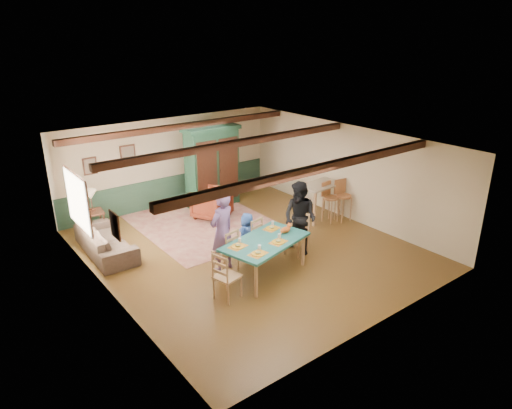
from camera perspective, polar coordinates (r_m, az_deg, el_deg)
floor at (r=11.49m, az=-1.05°, el=-5.47°), size 8.00×8.00×0.00m
wall_back at (r=14.22m, az=-10.76°, el=5.24°), size 7.00×0.02×2.70m
wall_left at (r=9.47m, az=-18.43°, el=-3.61°), size 0.02×8.00×2.70m
wall_right at (r=13.23m, az=11.22°, el=4.01°), size 0.02×8.00×2.70m
ceiling at (r=10.57m, az=-1.15°, el=7.76°), size 7.00×8.00×0.02m
wainscot_back at (r=14.47m, az=-10.48°, el=1.79°), size 6.95×0.03×0.90m
ceiling_beam_front at (r=8.90m, az=7.70°, el=4.45°), size 6.95×0.16×0.16m
ceiling_beam_mid at (r=10.91m, az=-2.40°, el=7.67°), size 6.95×0.16×0.16m
ceiling_beam_back at (r=13.07m, az=-9.09°, el=9.65°), size 6.95×0.16×0.16m
window_left at (r=10.93m, az=-21.46°, el=0.42°), size 0.06×1.60×1.30m
picture_left_wall at (r=8.79m, az=-17.20°, el=-2.51°), size 0.04×0.42×0.52m
picture_back_a at (r=13.57m, az=-15.72°, el=6.04°), size 0.45×0.04×0.55m
picture_back_b at (r=13.26m, az=-20.04°, el=4.53°), size 0.38×0.04×0.48m
dining_table at (r=10.16m, az=1.15°, el=-6.63°), size 2.17×1.54×0.82m
dining_chair_far_left at (r=10.26m, az=-3.84°, el=-5.70°), size 0.56×0.58×1.04m
dining_chair_far_right at (r=10.85m, az=-0.75°, el=-4.09°), size 0.56×0.58×1.04m
dining_chair_end_left at (r=9.26m, az=-3.62°, el=-8.84°), size 0.58×0.56×1.04m
dining_chair_end_right at (r=11.03m, az=5.12°, el=-3.74°), size 0.58×0.56×1.04m
person_man at (r=10.13m, az=-4.27°, el=-3.42°), size 0.78×0.60×1.88m
person_woman at (r=10.96m, az=5.50°, el=-1.74°), size 0.87×1.01×1.80m
person_child at (r=10.89m, az=-1.10°, el=-3.83°), size 0.60×0.47×1.10m
cat at (r=10.32m, az=3.68°, el=-3.09°), size 0.42×0.24×0.20m
place_setting_near_left at (r=9.37m, az=0.27°, el=-5.93°), size 0.50×0.42×0.11m
place_setting_near_center at (r=9.88m, az=2.82°, el=-4.47°), size 0.50×0.42×0.11m
place_setting_far_left at (r=9.68m, az=-2.28°, el=-5.02°), size 0.50×0.42×0.11m
place_setting_far_right at (r=10.54m, az=1.97°, el=-2.78°), size 0.50×0.42×0.11m
area_rug at (r=12.97m, az=-6.47°, el=-2.38°), size 3.40×4.04×0.01m
armoire at (r=13.95m, az=-5.49°, el=4.70°), size 1.75×0.72×2.47m
armchair at (r=13.23m, az=-5.59°, el=0.15°), size 1.26×1.27×0.87m
sofa at (r=11.70m, az=-18.31°, el=-4.30°), size 0.97×2.30×0.66m
end_table at (r=12.87m, az=-19.56°, el=-2.17°), size 0.58×0.58×0.65m
table_lamp at (r=12.66m, az=-19.90°, el=0.42°), size 0.34×0.34×0.59m
counter_table at (r=13.22m, az=7.95°, el=0.43°), size 1.31×0.83×1.04m
bar_stool_left at (r=13.00m, az=9.31°, el=0.26°), size 0.46×0.50×1.16m
bar_stool_right at (r=13.15m, az=10.88°, el=0.45°), size 0.48×0.51×1.19m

